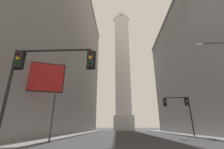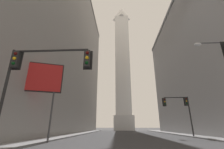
# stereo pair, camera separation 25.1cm
# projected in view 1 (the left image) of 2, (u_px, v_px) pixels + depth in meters

# --- Properties ---
(sidewalk_left) EXTENTS (5.00, 74.84, 0.15)m
(sidewalk_left) POSITION_uv_depth(u_px,v_px,m) (55.00, 137.00, 21.96)
(sidewalk_left) COLOR slate
(sidewalk_left) RESTS_ON ground_plane
(sidewalk_right) EXTENTS (5.00, 74.84, 0.15)m
(sidewalk_right) POSITION_uv_depth(u_px,v_px,m) (212.00, 137.00, 20.97)
(sidewalk_right) COLOR slate
(sidewalk_right) RESTS_ON ground_plane
(building_left) EXTENTS (29.84, 60.32, 44.18)m
(building_left) POSITION_uv_depth(u_px,v_px,m) (26.00, 44.00, 39.39)
(building_left) COLOR gray
(building_left) RESTS_ON ground_plane
(obelisk) EXTENTS (7.98, 7.98, 60.19)m
(obelisk) POSITION_uv_depth(u_px,v_px,m) (122.00, 64.00, 68.54)
(obelisk) COLOR silver
(obelisk) RESTS_ON ground_plane
(traffic_light_near_left) EXTENTS (5.49, 0.50, 6.31)m
(traffic_light_near_left) POSITION_uv_depth(u_px,v_px,m) (39.00, 70.00, 9.43)
(traffic_light_near_left) COLOR black
(traffic_light_near_left) RESTS_ON ground_plane
(traffic_light_mid_right) EXTENTS (4.08, 0.50, 5.88)m
(traffic_light_mid_right) POSITION_uv_depth(u_px,v_px,m) (181.00, 106.00, 23.05)
(traffic_light_mid_right) COLOR black
(traffic_light_mid_right) RESTS_ON ground_plane
(billboard_sign) EXTENTS (4.24, 1.68, 8.22)m
(billboard_sign) POSITION_uv_depth(u_px,v_px,m) (42.00, 79.00, 16.15)
(billboard_sign) COLOR #3F3F42
(billboard_sign) RESTS_ON ground_plane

